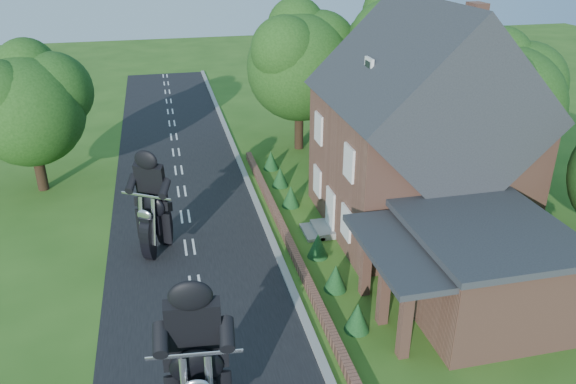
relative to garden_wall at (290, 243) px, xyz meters
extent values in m
plane|color=#2E5919|center=(-4.30, -5.00, -0.20)|extent=(120.00, 120.00, 0.00)
cube|color=black|center=(-4.30, -5.00, -0.19)|extent=(7.00, 80.00, 0.02)
cube|color=gray|center=(-0.65, -5.00, -0.14)|extent=(0.30, 80.00, 0.12)
cube|color=brown|center=(0.00, 0.00, 0.00)|extent=(0.30, 22.00, 0.40)
cube|color=brown|center=(6.20, 1.00, 2.80)|extent=(8.00, 8.00, 6.00)
cube|color=#25282D|center=(6.20, 1.00, 5.80)|extent=(8.48, 8.64, 8.48)
cube|color=brown|center=(8.20, 1.00, 9.00)|extent=(0.60, 0.90, 1.60)
cube|color=white|center=(3.60, 1.00, 7.30)|extent=(0.12, 0.80, 0.90)
cube|color=black|center=(3.54, 1.00, 7.30)|extent=(0.04, 0.55, 0.65)
cube|color=white|center=(2.14, 1.00, 0.85)|extent=(0.10, 1.10, 2.10)
cube|color=gray|center=(1.80, 1.00, -0.05)|extent=(0.80, 1.60, 0.30)
cube|color=gray|center=(1.30, 1.00, -0.12)|extent=(0.80, 1.60, 0.15)
cube|color=white|center=(2.14, -1.20, 1.40)|extent=(0.10, 1.10, 1.40)
cube|color=black|center=(2.12, -1.20, 1.40)|extent=(0.04, 0.92, 1.22)
cube|color=white|center=(2.14, 3.20, 1.40)|extent=(0.10, 1.10, 1.40)
cube|color=black|center=(2.12, 3.20, 1.40)|extent=(0.04, 0.92, 1.22)
cube|color=white|center=(2.14, -1.20, 4.10)|extent=(0.10, 1.10, 1.40)
cube|color=black|center=(2.12, -1.20, 4.10)|extent=(0.04, 0.92, 1.22)
cube|color=white|center=(2.14, 3.20, 4.10)|extent=(0.10, 1.10, 1.40)
cube|color=black|center=(2.12, 3.20, 4.10)|extent=(0.04, 0.92, 1.22)
cube|color=brown|center=(5.70, -5.80, 1.40)|extent=(5.00, 5.60, 3.20)
cube|color=#25282D|center=(5.70, -5.80, 3.12)|extent=(5.30, 5.94, 0.24)
cube|color=#25282D|center=(2.60, -5.80, 2.75)|extent=(2.60, 5.32, 0.22)
cube|color=brown|center=(2.00, -7.60, 1.20)|extent=(0.35, 0.35, 2.80)
cube|color=brown|center=(2.00, -5.80, 1.20)|extent=(0.35, 0.35, 2.80)
cube|color=brown|center=(2.00, -4.00, 1.20)|extent=(0.35, 0.35, 2.80)
cylinder|color=black|center=(12.20, 3.50, 1.30)|extent=(0.56, 0.56, 3.00)
sphere|color=#1A4012|center=(12.20, 3.50, 4.45)|extent=(6.00, 6.00, 6.00)
sphere|color=#1A4012|center=(13.55, 4.10, 5.35)|extent=(4.32, 4.32, 4.32)
sphere|color=#1A4012|center=(11.15, 2.60, 5.65)|extent=(3.72, 3.72, 3.72)
sphere|color=#1A4012|center=(12.30, 4.70, 6.55)|extent=(3.30, 3.30, 3.30)
cylinder|color=black|center=(9.70, 11.00, 1.60)|extent=(0.56, 0.56, 3.60)
sphere|color=#1A4012|center=(9.70, 11.00, 5.38)|extent=(7.20, 7.20, 7.20)
sphere|color=#1A4012|center=(11.32, 11.72, 6.46)|extent=(5.18, 5.18, 5.18)
sphere|color=#1A4012|center=(8.44, 9.92, 6.82)|extent=(4.46, 4.46, 4.46)
sphere|color=#1A4012|center=(9.80, 12.44, 7.90)|extent=(3.96, 3.96, 3.96)
cylinder|color=black|center=(3.70, 12.00, 1.50)|extent=(0.56, 0.56, 3.40)
sphere|color=#1A4012|center=(3.70, 12.00, 4.96)|extent=(6.40, 6.40, 6.40)
sphere|color=#1A4012|center=(5.14, 12.64, 5.92)|extent=(4.61, 4.61, 4.61)
sphere|color=#1A4012|center=(2.58, 11.04, 6.24)|extent=(3.97, 3.97, 3.97)
sphere|color=#1A4012|center=(3.80, 13.28, 7.20)|extent=(3.52, 3.52, 3.52)
cylinder|color=black|center=(-11.30, 9.00, 1.20)|extent=(0.56, 0.56, 2.80)
sphere|color=#1A4012|center=(-11.30, 9.00, 4.14)|extent=(5.60, 5.60, 5.60)
sphere|color=#1A4012|center=(-10.04, 9.56, 4.98)|extent=(4.03, 4.03, 4.03)
sphere|color=#1A4012|center=(-12.28, 8.16, 5.26)|extent=(3.47, 3.47, 3.47)
sphere|color=#1A4012|center=(-11.20, 10.12, 6.10)|extent=(3.08, 3.08, 3.08)
cone|color=#123A18|center=(1.00, -6.00, 0.35)|extent=(0.90, 0.90, 1.10)
cone|color=#123A18|center=(1.00, -3.50, 0.35)|extent=(0.90, 0.90, 1.10)
cone|color=#123A18|center=(1.00, -1.00, 0.35)|extent=(0.90, 0.90, 1.10)
cone|color=#123A18|center=(1.00, 4.00, 0.35)|extent=(0.90, 0.90, 1.10)
cone|color=#123A18|center=(1.00, 6.50, 0.35)|extent=(0.90, 0.90, 1.10)
cone|color=#123A18|center=(1.00, 9.00, 0.35)|extent=(0.90, 0.90, 1.10)
camera|label=1|loc=(-4.91, -20.81, 12.48)|focal=35.00mm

